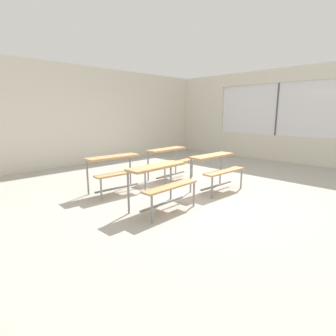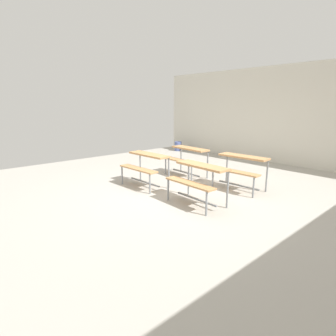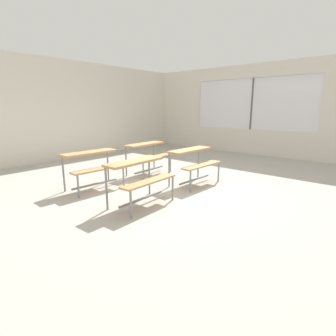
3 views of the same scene
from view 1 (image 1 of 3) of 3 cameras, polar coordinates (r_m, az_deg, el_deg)
ground at (r=5.29m, az=4.37°, el=-5.98°), size 10.00×9.00×0.05m
wall_back at (r=8.68m, az=-18.82°, el=10.67°), size 10.00×0.12×3.00m
wall_right at (r=9.35m, az=26.15°, el=9.81°), size 0.12×9.00×3.00m
desk_bench_r0c0 at (r=4.32m, az=-1.48°, el=-1.92°), size 1.12×0.63×0.74m
desk_bench_r0c1 at (r=5.50m, az=10.44°, el=0.90°), size 1.12×0.63×0.74m
desk_bench_r1c0 at (r=5.36m, az=-11.27°, el=0.56°), size 1.13×0.64×0.74m
desk_bench_r1c1 at (r=6.37m, az=0.44°, el=2.59°), size 1.13×0.64×0.74m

